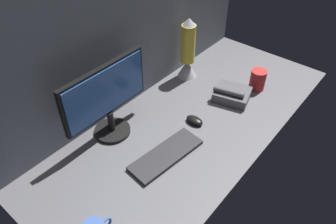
{
  "coord_description": "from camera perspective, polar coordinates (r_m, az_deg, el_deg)",
  "views": [
    {
      "loc": [
        -104.11,
        -71.85,
        113.96
      ],
      "look_at": [
        -12.73,
        0.0,
        14.0
      ],
      "focal_mm": 34.6,
      "sensor_mm": 36.0,
      "label": 1
    }
  ],
  "objects": [
    {
      "name": "mug_red_plastic",
      "position": [
        1.95,
        15.53,
        5.49
      ],
      "size": [
        8.94,
        8.94,
        12.1
      ],
      "color": "red",
      "rests_on": "ground_plane"
    },
    {
      "name": "ground_plane",
      "position": [
        1.71,
        3.76,
        -1.8
      ],
      "size": [
        180.0,
        80.0,
        3.0
      ],
      "primitive_type": "cube",
      "color": "#515156"
    },
    {
      "name": "keyboard",
      "position": [
        1.51,
        -0.34,
        -7.57
      ],
      "size": [
        38.22,
        17.05,
        2.0
      ],
      "primitive_type": "cube",
      "rotation": [
        0.0,
        0.0,
        -0.11
      ],
      "color": "#262628",
      "rests_on": "ground_plane"
    },
    {
      "name": "desk_phone",
      "position": [
        1.85,
        11.19,
        3.1
      ],
      "size": [
        21.38,
        22.79,
        8.8
      ],
      "color": "#4C4C51",
      "rests_on": "ground_plane"
    },
    {
      "name": "cubicle_wall_back",
      "position": [
        1.69,
        -6.18,
        14.13
      ],
      "size": [
        180.0,
        5.5,
        78.37
      ],
      "color": "#565B66",
      "rests_on": "ground_plane"
    },
    {
      "name": "monitor",
      "position": [
        1.52,
        -10.78,
        2.48
      ],
      "size": [
        47.42,
        18.0,
        38.11
      ],
      "color": "black",
      "rests_on": "ground_plane"
    },
    {
      "name": "lava_lamp",
      "position": [
        1.94,
        3.49,
        10.31
      ],
      "size": [
        11.55,
        11.55,
        37.82
      ],
      "color": "#A5A5AD",
      "rests_on": "ground_plane"
    },
    {
      "name": "mouse",
      "position": [
        1.68,
        4.77,
        -1.43
      ],
      "size": [
        5.69,
        9.66,
        3.4
      ],
      "primitive_type": "ellipsoid",
      "rotation": [
        0.0,
        0.0,
        -0.01
      ],
      "color": "black",
      "rests_on": "ground_plane"
    }
  ]
}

